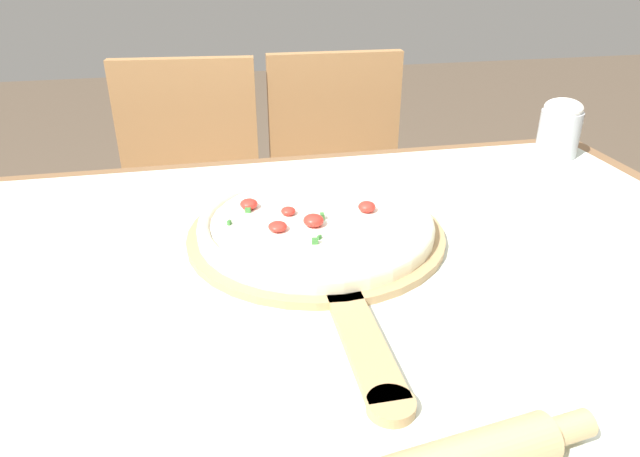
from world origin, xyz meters
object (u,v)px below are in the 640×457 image
chair_left (192,203)px  flour_cup (560,127)px  pizza_peel (319,240)px  chair_right (339,190)px  pizza (316,223)px

chair_left → flour_cup: chair_left is taller
pizza_peel → chair_left: chair_left is taller
flour_cup → chair_right: bearing=128.5°
pizza_peel → flour_cup: 0.64m
pizza_peel → pizza: size_ratio=1.65×
pizza → flour_cup: flour_cup is taller
pizza → chair_left: (-0.21, 0.71, -0.27)m
pizza_peel → flour_cup: (0.57, 0.28, 0.06)m
chair_left → chair_right: size_ratio=1.00×
pizza_peel → pizza: bearing=90.7°
pizza_peel → pizza: (-0.00, 0.02, 0.02)m
chair_left → pizza_peel: bearing=-68.5°
chair_left → flour_cup: (0.78, -0.45, 0.30)m
chair_right → flour_cup: 0.65m
pizza_peel → pizza: 0.03m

